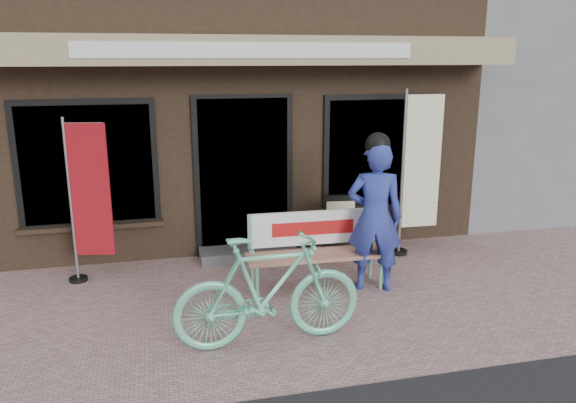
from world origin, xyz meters
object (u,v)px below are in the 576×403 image
object	(u,v)px
bench	(315,244)
nobori_red	(88,199)
nobori_cream	(418,171)
menu_stand	(340,227)
person	(375,214)
bicycle	(268,291)

from	to	relation	value
bench	nobori_red	xyz separation A→B (m)	(-2.59, 0.76, 0.51)
nobori_cream	bench	bearing A→B (deg)	-152.63
bench	nobori_red	size ratio (longest dim) A/B	0.83
bench	menu_stand	distance (m)	0.99
nobori_red	nobori_cream	world-z (taller)	nobori_cream
person	nobori_cream	world-z (taller)	nobori_cream
nobori_cream	nobori_red	bearing A→B (deg)	-177.52
nobori_red	menu_stand	xyz separation A→B (m)	(3.17, 0.04, -0.58)
bench	nobori_red	world-z (taller)	nobori_red
person	bicycle	distance (m)	1.82
person	nobori_cream	size ratio (longest dim) A/B	0.82
person	nobori_red	distance (m)	3.39
bench	menu_stand	bearing A→B (deg)	55.93
bench	menu_stand	world-z (taller)	bench
bicycle	menu_stand	world-z (taller)	bicycle
bicycle	nobori_red	distance (m)	2.73
person	menu_stand	distance (m)	1.14
nobori_cream	menu_stand	bearing A→B (deg)	-178.43
person	nobori_cream	distance (m)	1.49
nobori_red	menu_stand	bearing A→B (deg)	12.30
menu_stand	bicycle	bearing A→B (deg)	-116.53
nobori_cream	menu_stand	xyz separation A→B (m)	(-1.10, 0.01, -0.71)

